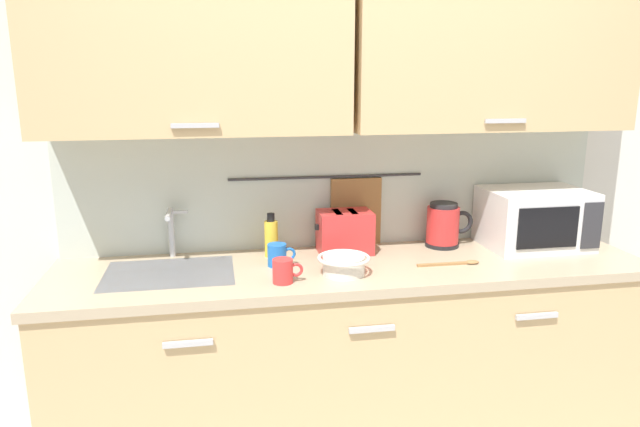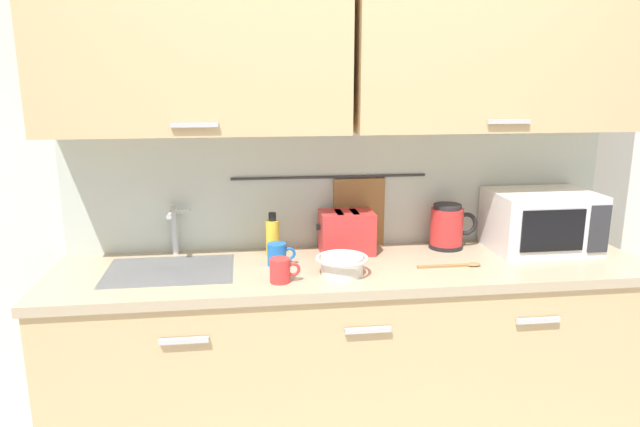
{
  "view_description": "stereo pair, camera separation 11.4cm",
  "coord_description": "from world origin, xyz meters",
  "px_view_note": "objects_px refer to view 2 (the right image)",
  "views": [
    {
      "loc": [
        -0.56,
        -1.99,
        1.68
      ],
      "look_at": [
        -0.14,
        0.33,
        1.12
      ],
      "focal_mm": 32.45,
      "sensor_mm": 36.0,
      "label": 1
    },
    {
      "loc": [
        -0.45,
        -2.01,
        1.68
      ],
      "look_at": [
        -0.14,
        0.33,
        1.12
      ],
      "focal_mm": 32.45,
      "sensor_mm": 36.0,
      "label": 2
    }
  ],
  "objects_px": {
    "toaster": "(346,232)",
    "mug_by_kettle": "(281,270)",
    "mixing_bowl": "(342,264)",
    "mug_near_sink": "(278,254)",
    "dish_soap_bottle": "(273,237)",
    "microwave": "(541,221)",
    "wooden_spoon": "(457,265)",
    "electric_kettle": "(448,227)"
  },
  "relations": [
    {
      "from": "mixing_bowl",
      "to": "microwave",
      "type": "bearing_deg",
      "value": 13.45
    },
    {
      "from": "toaster",
      "to": "mug_by_kettle",
      "type": "relative_size",
      "value": 2.13
    },
    {
      "from": "toaster",
      "to": "mug_by_kettle",
      "type": "bearing_deg",
      "value": -132.65
    },
    {
      "from": "dish_soap_bottle",
      "to": "mug_by_kettle",
      "type": "xyz_separation_m",
      "value": [
        0.01,
        -0.35,
        -0.04
      ]
    },
    {
      "from": "mixing_bowl",
      "to": "electric_kettle",
      "type": "bearing_deg",
      "value": 29.16
    },
    {
      "from": "dish_soap_bottle",
      "to": "wooden_spoon",
      "type": "relative_size",
      "value": 0.71
    },
    {
      "from": "mug_near_sink",
      "to": "mixing_bowl",
      "type": "relative_size",
      "value": 0.56
    },
    {
      "from": "wooden_spoon",
      "to": "mug_by_kettle",
      "type": "bearing_deg",
      "value": -173.29
    },
    {
      "from": "mixing_bowl",
      "to": "wooden_spoon",
      "type": "height_order",
      "value": "mixing_bowl"
    },
    {
      "from": "dish_soap_bottle",
      "to": "mixing_bowl",
      "type": "bearing_deg",
      "value": -48.1
    },
    {
      "from": "mug_near_sink",
      "to": "mug_by_kettle",
      "type": "distance_m",
      "value": 0.21
    },
    {
      "from": "mug_near_sink",
      "to": "wooden_spoon",
      "type": "height_order",
      "value": "mug_near_sink"
    },
    {
      "from": "electric_kettle",
      "to": "mug_near_sink",
      "type": "height_order",
      "value": "electric_kettle"
    },
    {
      "from": "mug_by_kettle",
      "to": "mixing_bowl",
      "type": "bearing_deg",
      "value": 12.04
    },
    {
      "from": "electric_kettle",
      "to": "mug_near_sink",
      "type": "bearing_deg",
      "value": -169.32
    },
    {
      "from": "microwave",
      "to": "dish_soap_bottle",
      "type": "xyz_separation_m",
      "value": [
        -1.23,
        0.06,
        -0.05
      ]
    },
    {
      "from": "dish_soap_bottle",
      "to": "mug_near_sink",
      "type": "distance_m",
      "value": 0.14
    },
    {
      "from": "toaster",
      "to": "wooden_spoon",
      "type": "bearing_deg",
      "value": -31.24
    },
    {
      "from": "wooden_spoon",
      "to": "microwave",
      "type": "bearing_deg",
      "value": 22.79
    },
    {
      "from": "electric_kettle",
      "to": "dish_soap_bottle",
      "type": "relative_size",
      "value": 1.16
    },
    {
      "from": "microwave",
      "to": "mug_by_kettle",
      "type": "bearing_deg",
      "value": -166.84
    },
    {
      "from": "mug_near_sink",
      "to": "wooden_spoon",
      "type": "relative_size",
      "value": 0.44
    },
    {
      "from": "mixing_bowl",
      "to": "mug_near_sink",
      "type": "bearing_deg",
      "value": 148.21
    },
    {
      "from": "microwave",
      "to": "mug_by_kettle",
      "type": "relative_size",
      "value": 3.83
    },
    {
      "from": "mug_near_sink",
      "to": "toaster",
      "type": "distance_m",
      "value": 0.35
    },
    {
      "from": "toaster",
      "to": "mug_near_sink",
      "type": "bearing_deg",
      "value": -156.52
    },
    {
      "from": "electric_kettle",
      "to": "toaster",
      "type": "bearing_deg",
      "value": -178.63
    },
    {
      "from": "toaster",
      "to": "mug_by_kettle",
      "type": "distance_m",
      "value": 0.47
    },
    {
      "from": "mixing_bowl",
      "to": "wooden_spoon",
      "type": "xyz_separation_m",
      "value": [
        0.5,
        0.03,
        -0.04
      ]
    },
    {
      "from": "mug_by_kettle",
      "to": "wooden_spoon",
      "type": "bearing_deg",
      "value": 6.71
    },
    {
      "from": "mixing_bowl",
      "to": "toaster",
      "type": "distance_m",
      "value": 0.31
    },
    {
      "from": "electric_kettle",
      "to": "dish_soap_bottle",
      "type": "bearing_deg",
      "value": -179.15
    },
    {
      "from": "electric_kettle",
      "to": "mixing_bowl",
      "type": "relative_size",
      "value": 1.06
    },
    {
      "from": "mug_by_kettle",
      "to": "dish_soap_bottle",
      "type": "bearing_deg",
      "value": 92.16
    },
    {
      "from": "microwave",
      "to": "electric_kettle",
      "type": "bearing_deg",
      "value": 169.79
    },
    {
      "from": "microwave",
      "to": "mixing_bowl",
      "type": "height_order",
      "value": "microwave"
    },
    {
      "from": "toaster",
      "to": "mug_by_kettle",
      "type": "height_order",
      "value": "toaster"
    },
    {
      "from": "microwave",
      "to": "toaster",
      "type": "relative_size",
      "value": 1.8
    },
    {
      "from": "dish_soap_bottle",
      "to": "toaster",
      "type": "height_order",
      "value": "dish_soap_bottle"
    },
    {
      "from": "microwave",
      "to": "dish_soap_bottle",
      "type": "distance_m",
      "value": 1.23
    },
    {
      "from": "electric_kettle",
      "to": "dish_soap_bottle",
      "type": "height_order",
      "value": "electric_kettle"
    },
    {
      "from": "microwave",
      "to": "toaster",
      "type": "xyz_separation_m",
      "value": [
        -0.89,
        0.06,
        -0.04
      ]
    }
  ]
}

